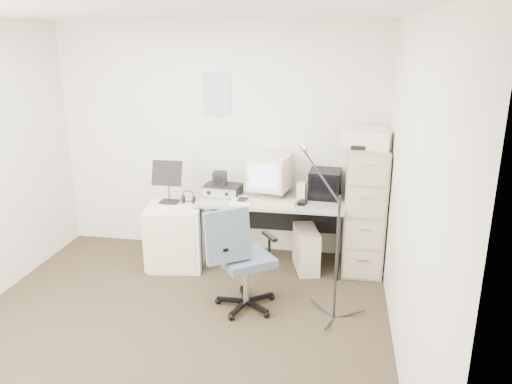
% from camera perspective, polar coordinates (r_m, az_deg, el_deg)
% --- Properties ---
extents(floor, '(3.60, 3.60, 0.01)m').
position_cam_1_polar(floor, '(4.36, -9.63, -15.50)').
color(floor, '#2E2514').
rests_on(floor, ground).
extents(ceiling, '(3.60, 3.60, 0.01)m').
position_cam_1_polar(ceiling, '(3.67, -11.72, 19.50)').
color(ceiling, white).
rests_on(ceiling, ground).
extents(wall_back, '(3.60, 0.02, 2.50)m').
position_cam_1_polar(wall_back, '(5.50, -4.18, 5.90)').
color(wall_back, silver).
rests_on(wall_back, ground).
extents(wall_front, '(3.60, 0.02, 2.50)m').
position_cam_1_polar(wall_front, '(2.36, -25.93, -12.26)').
color(wall_front, silver).
rests_on(wall_front, ground).
extents(wall_right, '(0.02, 3.60, 2.50)m').
position_cam_1_polar(wall_right, '(3.63, 17.15, -0.92)').
color(wall_right, silver).
rests_on(wall_right, ground).
extents(wall_calendar, '(0.30, 0.02, 0.44)m').
position_cam_1_polar(wall_calendar, '(5.41, -4.54, 11.08)').
color(wall_calendar, white).
rests_on(wall_calendar, wall_back).
extents(filing_cabinet, '(0.40, 0.60, 1.30)m').
position_cam_1_polar(filing_cabinet, '(5.20, 12.27, -2.00)').
color(filing_cabinet, '#A29684').
rests_on(filing_cabinet, floor).
extents(printer, '(0.55, 0.45, 0.18)m').
position_cam_1_polar(printer, '(5.02, 12.81, 6.03)').
color(printer, beige).
rests_on(printer, filing_cabinet).
extents(desk, '(1.50, 0.70, 0.73)m').
position_cam_1_polar(desk, '(5.31, 1.77, -4.47)').
color(desk, gray).
rests_on(desk, floor).
extents(crt_monitor, '(0.46, 0.48, 0.43)m').
position_cam_1_polar(crt_monitor, '(5.21, 1.65, 1.85)').
color(crt_monitor, beige).
rests_on(crt_monitor, desk).
extents(crt_tv, '(0.34, 0.35, 0.29)m').
position_cam_1_polar(crt_tv, '(5.24, 7.88, 0.95)').
color(crt_tv, black).
rests_on(crt_tv, desk).
extents(desk_speaker, '(0.10, 0.10, 0.17)m').
position_cam_1_polar(desk_speaker, '(5.18, 5.22, 0.17)').
color(desk_speaker, beige).
rests_on(desk_speaker, desk).
extents(keyboard, '(0.51, 0.20, 0.03)m').
position_cam_1_polar(keyboard, '(5.03, 1.70, -1.15)').
color(keyboard, beige).
rests_on(keyboard, desk).
extents(mouse, '(0.10, 0.13, 0.04)m').
position_cam_1_polar(mouse, '(5.02, 5.34, -1.21)').
color(mouse, black).
rests_on(mouse, desk).
extents(radio_receiver, '(0.40, 0.30, 0.11)m').
position_cam_1_polar(radio_receiver, '(5.30, -3.82, 0.26)').
color(radio_receiver, black).
rests_on(radio_receiver, desk).
extents(radio_speaker, '(0.15, 0.14, 0.14)m').
position_cam_1_polar(radio_speaker, '(5.28, -4.17, 1.58)').
color(radio_speaker, black).
rests_on(radio_speaker, radio_receiver).
extents(papers, '(0.23, 0.30, 0.02)m').
position_cam_1_polar(papers, '(5.08, -1.56, -1.01)').
color(papers, white).
rests_on(papers, desk).
extents(pc_tower, '(0.32, 0.51, 0.44)m').
position_cam_1_polar(pc_tower, '(5.25, 5.75, -6.50)').
color(pc_tower, beige).
rests_on(pc_tower, floor).
extents(office_chair, '(0.78, 0.78, 0.97)m').
position_cam_1_polar(office_chair, '(4.41, -1.18, -7.48)').
color(office_chair, '#4F5A6A').
rests_on(office_chair, floor).
extents(side_cart, '(0.61, 0.51, 0.68)m').
position_cam_1_polar(side_cart, '(5.30, -9.15, -5.02)').
color(side_cart, white).
rests_on(side_cart, floor).
extents(music_stand, '(0.34, 0.21, 0.46)m').
position_cam_1_polar(music_stand, '(5.21, -9.98, 1.22)').
color(music_stand, black).
rests_on(music_stand, side_cart).
extents(headphones, '(0.16, 0.16, 0.03)m').
position_cam_1_polar(headphones, '(5.21, -7.73, -0.76)').
color(headphones, black).
rests_on(headphones, side_cart).
extents(mic_stand, '(0.03, 0.03, 1.46)m').
position_cam_1_polar(mic_stand, '(4.20, 9.32, -5.44)').
color(mic_stand, black).
rests_on(mic_stand, floor).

